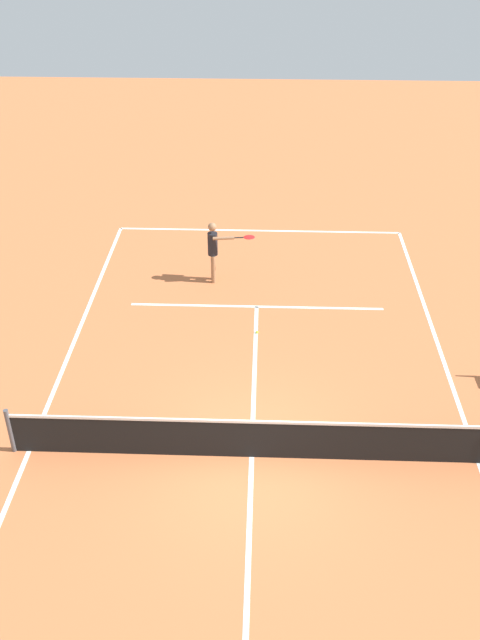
% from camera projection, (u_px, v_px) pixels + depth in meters
% --- Properties ---
extents(ground_plane, '(60.00, 60.00, 0.00)m').
position_uv_depth(ground_plane, '(252.00, 457.00, 14.41)').
color(ground_plane, '#C66B3D').
extents(court_lines, '(9.25, 21.20, 0.01)m').
position_uv_depth(court_lines, '(252.00, 456.00, 14.40)').
color(court_lines, white).
rests_on(court_lines, ground).
extents(tennis_net, '(9.85, 0.10, 1.07)m').
position_uv_depth(tennis_net, '(252.00, 438.00, 14.14)').
color(tennis_net, '#4C4C51').
rests_on(tennis_net, ground).
extents(player_serving, '(1.34, 0.46, 1.82)m').
position_uv_depth(player_serving, '(214.00, 247.00, 19.89)').
color(player_serving, '#9E704C').
rests_on(player_serving, ground).
extents(tennis_ball, '(0.07, 0.07, 0.07)m').
position_uv_depth(tennis_ball, '(257.00, 332.00, 18.17)').
color(tennis_ball, '#CCE033').
rests_on(tennis_ball, ground).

